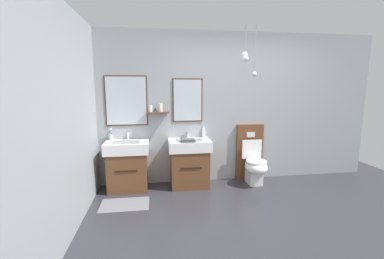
{
  "coord_description": "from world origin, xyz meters",
  "views": [
    {
      "loc": [
        -1.45,
        -2.67,
        1.67
      ],
      "look_at": [
        -0.85,
        1.39,
        0.98
      ],
      "focal_mm": 24.29,
      "sensor_mm": 36.0,
      "label": 1
    }
  ],
  "objects_px": {
    "vanity_sink_right": "(189,162)",
    "toilet": "(253,161)",
    "vanity_sink_left": "(128,165)",
    "toothbrush_cup": "(111,137)",
    "soap_dispenser": "(204,132)",
    "folded_hand_towel": "(188,140)"
  },
  "relations": [
    {
      "from": "vanity_sink_left",
      "to": "vanity_sink_right",
      "type": "height_order",
      "value": "same"
    },
    {
      "from": "toothbrush_cup",
      "to": "soap_dispenser",
      "type": "bearing_deg",
      "value": 0.37
    },
    {
      "from": "toothbrush_cup",
      "to": "folded_hand_towel",
      "type": "distance_m",
      "value": 1.27
    },
    {
      "from": "vanity_sink_left",
      "to": "folded_hand_towel",
      "type": "bearing_deg",
      "value": -8.75
    },
    {
      "from": "folded_hand_towel",
      "to": "toilet",
      "type": "bearing_deg",
      "value": 7.76
    },
    {
      "from": "vanity_sink_right",
      "to": "toothbrush_cup",
      "type": "distance_m",
      "value": 1.35
    },
    {
      "from": "toothbrush_cup",
      "to": "soap_dispenser",
      "type": "height_order",
      "value": "toothbrush_cup"
    },
    {
      "from": "vanity_sink_left",
      "to": "vanity_sink_right",
      "type": "bearing_deg",
      "value": 0.0
    },
    {
      "from": "vanity_sink_right",
      "to": "soap_dispenser",
      "type": "bearing_deg",
      "value": 33.25
    },
    {
      "from": "vanity_sink_right",
      "to": "toilet",
      "type": "distance_m",
      "value": 1.12
    },
    {
      "from": "vanity_sink_right",
      "to": "toilet",
      "type": "height_order",
      "value": "toilet"
    },
    {
      "from": "vanity_sink_left",
      "to": "toothbrush_cup",
      "type": "xyz_separation_m",
      "value": [
        -0.26,
        0.17,
        0.44
      ]
    },
    {
      "from": "soap_dispenser",
      "to": "folded_hand_towel",
      "type": "distance_m",
      "value": 0.46
    },
    {
      "from": "vanity_sink_left",
      "to": "toothbrush_cup",
      "type": "bearing_deg",
      "value": 147.3
    },
    {
      "from": "toothbrush_cup",
      "to": "vanity_sink_left",
      "type": "bearing_deg",
      "value": -32.7
    },
    {
      "from": "toilet",
      "to": "soap_dispenser",
      "type": "bearing_deg",
      "value": 168.52
    },
    {
      "from": "vanity_sink_left",
      "to": "toothbrush_cup",
      "type": "relative_size",
      "value": 3.8
    },
    {
      "from": "vanity_sink_right",
      "to": "soap_dispenser",
      "type": "xyz_separation_m",
      "value": [
        0.27,
        0.18,
        0.47
      ]
    },
    {
      "from": "vanity_sink_left",
      "to": "folded_hand_towel",
      "type": "height_order",
      "value": "folded_hand_towel"
    },
    {
      "from": "toilet",
      "to": "soap_dispenser",
      "type": "height_order",
      "value": "toilet"
    },
    {
      "from": "toilet",
      "to": "vanity_sink_left",
      "type": "bearing_deg",
      "value": -179.76
    },
    {
      "from": "vanity_sink_right",
      "to": "folded_hand_towel",
      "type": "distance_m",
      "value": 0.43
    }
  ]
}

